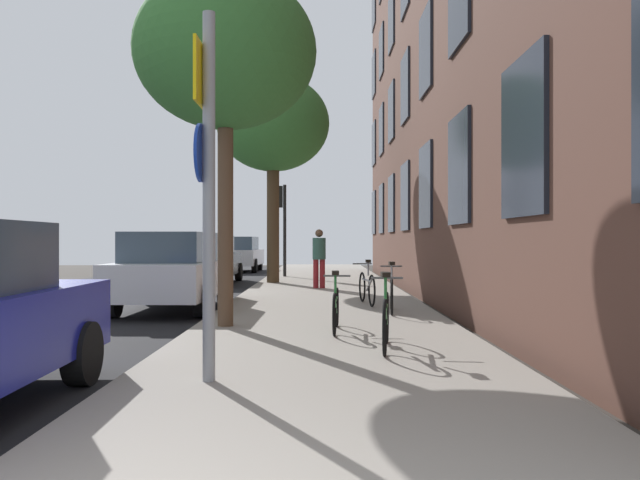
{
  "coord_description": "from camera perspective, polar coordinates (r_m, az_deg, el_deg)",
  "views": [
    {
      "loc": [
        0.99,
        -2.17,
        1.47
      ],
      "look_at": [
        0.98,
        11.68,
        1.47
      ],
      "focal_mm": 36.35,
      "sensor_mm": 36.0,
      "label": 1
    }
  ],
  "objects": [
    {
      "name": "road_asphalt",
      "position": [
        18.09,
        -17.71,
        -4.66
      ],
      "size": [
        7.0,
        38.0,
        0.01
      ],
      "primitive_type": "cube",
      "color": "black",
      "rests_on": "ground"
    },
    {
      "name": "sidewalk",
      "position": [
        17.23,
        0.39,
        -4.71
      ],
      "size": [
        4.2,
        38.0,
        0.12
      ],
      "primitive_type": "cube",
      "color": "gray",
      "rests_on": "ground"
    },
    {
      "name": "tree_near",
      "position": [
        10.69,
        -8.3,
        15.97
      ],
      "size": [
        2.87,
        2.87,
        5.54
      ],
      "color": "brown",
      "rests_on": "sidewalk"
    },
    {
      "name": "sign_post",
      "position": [
        6.31,
        -9.93,
        5.9
      ],
      "size": [
        0.15,
        0.6,
        3.53
      ],
      "color": "gray",
      "rests_on": "sidewalk"
    },
    {
      "name": "bicycle_3",
      "position": [
        13.68,
        4.18,
        -4.13
      ],
      "size": [
        0.42,
        1.73,
        0.94
      ],
      "color": "black",
      "rests_on": "sidewalk"
    },
    {
      "name": "ground_plane",
      "position": [
        17.56,
        -11.15,
        -4.81
      ],
      "size": [
        41.8,
        41.8,
        0.0
      ],
      "primitive_type": "plane",
      "color": "#332D28"
    },
    {
      "name": "traffic_light",
      "position": [
        24.21,
        -3.35,
        2.35
      ],
      "size": [
        0.43,
        0.24,
        3.42
      ],
      "color": "black",
      "rests_on": "sidewalk"
    },
    {
      "name": "car_1",
      "position": [
        13.8,
        -12.77,
        -2.61
      ],
      "size": [
        1.88,
        4.34,
        1.62
      ],
      "color": "silver",
      "rests_on": "road_asphalt"
    },
    {
      "name": "car_2",
      "position": [
        22.11,
        -9.84,
        -1.64
      ],
      "size": [
        2.03,
        4.47,
        1.62
      ],
      "color": "black",
      "rests_on": "road_asphalt"
    },
    {
      "name": "bicycle_1",
      "position": [
        9.61,
        1.42,
        -5.98
      ],
      "size": [
        0.42,
        1.6,
        0.9
      ],
      "color": "black",
      "rests_on": "sidewalk"
    },
    {
      "name": "bicycle_0",
      "position": [
        8.07,
        5.84,
        -6.93
      ],
      "size": [
        0.42,
        1.67,
        0.96
      ],
      "color": "black",
      "rests_on": "sidewalk"
    },
    {
      "name": "bicycle_2",
      "position": [
        12.18,
        6.35,
        -4.62
      ],
      "size": [
        0.42,
        1.64,
        0.95
      ],
      "color": "black",
      "rests_on": "sidewalk"
    },
    {
      "name": "pedestrian_0",
      "position": [
        18.22,
        -0.05,
        -1.28
      ],
      "size": [
        0.51,
        0.51,
        1.66
      ],
      "color": "maroon",
      "rests_on": "sidewalk"
    },
    {
      "name": "car_3",
      "position": [
        30.35,
        -7.06,
        -1.21
      ],
      "size": [
        1.93,
        4.05,
        1.62
      ],
      "color": "silver",
      "rests_on": "road_asphalt"
    },
    {
      "name": "tree_far",
      "position": [
        21.03,
        -4.13,
        10.08
      ],
      "size": [
        3.6,
        3.6,
        6.61
      ],
      "color": "#4C3823",
      "rests_on": "sidewalk"
    }
  ]
}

